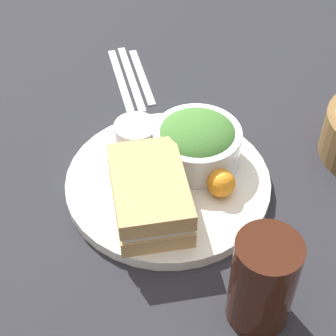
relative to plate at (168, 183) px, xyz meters
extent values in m
plane|color=#232328|center=(0.00, 0.00, -0.01)|extent=(4.00, 4.00, 0.00)
cylinder|color=white|center=(0.00, 0.00, 0.00)|extent=(0.27, 0.27, 0.02)
cube|color=tan|center=(0.05, -0.03, 0.02)|extent=(0.15, 0.10, 0.02)
cube|color=silver|center=(0.05, -0.03, 0.04)|extent=(0.14, 0.10, 0.01)
cube|color=tan|center=(0.05, -0.03, 0.05)|extent=(0.15, 0.10, 0.02)
cylinder|color=white|center=(-0.03, 0.04, 0.03)|extent=(0.12, 0.12, 0.05)
ellipsoid|color=#3D702D|center=(-0.03, 0.04, 0.05)|extent=(0.11, 0.11, 0.05)
cylinder|color=#B7B7BC|center=(-0.06, -0.04, 0.03)|extent=(0.06, 0.06, 0.04)
sphere|color=orange|center=(0.03, 0.07, 0.03)|extent=(0.04, 0.04, 0.04)
cylinder|color=#38190F|center=(0.20, 0.08, 0.05)|extent=(0.07, 0.07, 0.12)
cube|color=silver|center=(-0.25, -0.05, -0.01)|extent=(0.17, 0.04, 0.01)
cube|color=silver|center=(-0.25, -0.04, -0.01)|extent=(0.18, 0.04, 0.01)
cube|color=silver|center=(-0.25, -0.02, -0.01)|extent=(0.15, 0.03, 0.01)
camera|label=1|loc=(0.51, -0.05, 0.55)|focal=60.00mm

